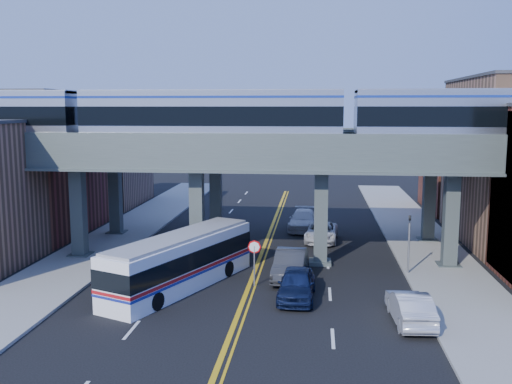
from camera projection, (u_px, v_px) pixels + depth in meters
ground at (242, 304)px, 29.13m from camera, size 120.00×120.00×0.00m
sidewalk_west at (99, 249)px, 40.17m from camera, size 5.00×70.00×0.16m
sidewalk_east at (434, 258)px, 37.74m from camera, size 5.00×70.00×0.16m
building_west_b at (41, 163)px, 46.01m from camera, size 8.00×14.00×11.00m
building_west_c at (102, 166)px, 59.02m from camera, size 8.00×10.00×8.00m
building_east_c at (471, 165)px, 55.05m from camera, size 8.00×10.00×9.00m
elevated_viaduct_near at (258, 163)px, 36.05m from camera, size 52.00×3.60×7.40m
elevated_viaduct_far at (268, 154)px, 42.94m from camera, size 52.00×3.60×7.40m
transit_train at (212, 116)px, 35.93m from camera, size 50.47×3.17×3.70m
stop_sign at (254, 255)px, 31.79m from camera, size 0.76×0.09×2.63m
traffic_signal at (409, 238)px, 33.73m from camera, size 0.15×0.18×4.10m
transit_bus at (181, 262)px, 31.55m from camera, size 6.61×11.14×2.85m
car_lane_a at (297, 284)px, 29.80m from camera, size 2.01×4.71×1.59m
car_lane_b at (290, 264)px, 33.38m from camera, size 2.06×5.13×1.66m
car_lane_c at (321, 232)px, 42.69m from camera, size 2.65×5.11×1.38m
car_lane_d at (303, 220)px, 46.89m from camera, size 2.50×5.50×1.56m
car_parked_curb at (410, 307)px, 26.47m from camera, size 1.85×4.62×1.49m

